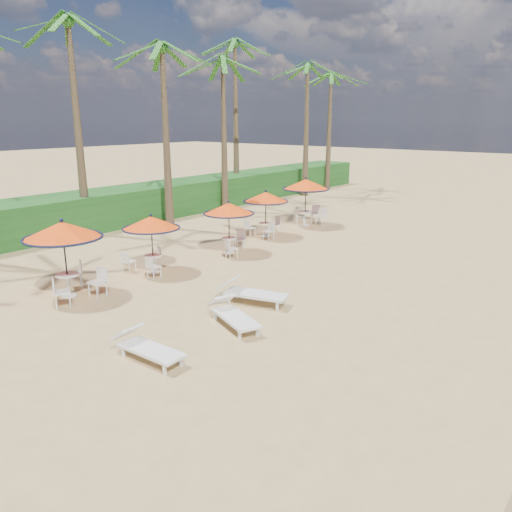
{
  "coord_description": "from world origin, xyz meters",
  "views": [
    {
      "loc": [
        8.59,
        -7.68,
        5.41
      ],
      "look_at": [
        -0.9,
        4.22,
        1.2
      ],
      "focal_mm": 35.0,
      "sensor_mm": 36.0,
      "label": 1
    }
  ],
  "objects_px": {
    "station_2": "(230,213)",
    "lounger_mid": "(232,313)",
    "station_0": "(65,240)",
    "lounger_far": "(249,291)",
    "station_3": "(266,203)",
    "station_1": "(150,230)",
    "lounger_near": "(145,346)",
    "station_4": "(307,190)"
  },
  "relations": [
    {
      "from": "station_0",
      "to": "lounger_mid",
      "type": "bearing_deg",
      "value": 14.75
    },
    {
      "from": "station_0",
      "to": "lounger_far",
      "type": "distance_m",
      "value": 5.85
    },
    {
      "from": "lounger_near",
      "to": "station_3",
      "type": "bearing_deg",
      "value": 113.27
    },
    {
      "from": "station_1",
      "to": "lounger_near",
      "type": "height_order",
      "value": "station_1"
    },
    {
      "from": "station_3",
      "to": "lounger_mid",
      "type": "bearing_deg",
      "value": -57.34
    },
    {
      "from": "station_0",
      "to": "lounger_near",
      "type": "bearing_deg",
      "value": -13.89
    },
    {
      "from": "station_1",
      "to": "lounger_mid",
      "type": "distance_m",
      "value": 5.91
    },
    {
      "from": "station_4",
      "to": "lounger_near",
      "type": "relative_size",
      "value": 1.26
    },
    {
      "from": "station_1",
      "to": "lounger_mid",
      "type": "bearing_deg",
      "value": -18.64
    },
    {
      "from": "station_0",
      "to": "station_3",
      "type": "relative_size",
      "value": 1.13
    },
    {
      "from": "station_2",
      "to": "station_1",
      "type": "bearing_deg",
      "value": -96.58
    },
    {
      "from": "station_0",
      "to": "station_4",
      "type": "xyz_separation_m",
      "value": [
        -0.15,
        13.79,
        0.02
      ]
    },
    {
      "from": "station_4",
      "to": "lounger_mid",
      "type": "height_order",
      "value": "station_4"
    },
    {
      "from": "station_2",
      "to": "lounger_mid",
      "type": "xyz_separation_m",
      "value": [
        5.04,
        -5.63,
        -1.33
      ]
    },
    {
      "from": "lounger_mid",
      "to": "lounger_far",
      "type": "height_order",
      "value": "lounger_far"
    },
    {
      "from": "station_2",
      "to": "station_3",
      "type": "distance_m",
      "value": 3.39
    },
    {
      "from": "lounger_near",
      "to": "lounger_far",
      "type": "xyz_separation_m",
      "value": [
        -0.41,
        4.32,
        0.04
      ]
    },
    {
      "from": "station_0",
      "to": "lounger_mid",
      "type": "relative_size",
      "value": 1.17
    },
    {
      "from": "station_1",
      "to": "station_0",
      "type": "bearing_deg",
      "value": -90.18
    },
    {
      "from": "station_1",
      "to": "station_4",
      "type": "distance_m",
      "value": 10.5
    },
    {
      "from": "station_0",
      "to": "station_3",
      "type": "height_order",
      "value": "station_0"
    },
    {
      "from": "station_0",
      "to": "lounger_near",
      "type": "distance_m",
      "value": 5.56
    },
    {
      "from": "station_0",
      "to": "station_4",
      "type": "relative_size",
      "value": 0.99
    },
    {
      "from": "station_2",
      "to": "lounger_near",
      "type": "xyz_separation_m",
      "value": [
        4.76,
        -8.37,
        -1.34
      ]
    },
    {
      "from": "station_1",
      "to": "station_3",
      "type": "bearing_deg",
      "value": 92.08
    },
    {
      "from": "station_2",
      "to": "lounger_far",
      "type": "relative_size",
      "value": 0.95
    },
    {
      "from": "lounger_far",
      "to": "station_3",
      "type": "bearing_deg",
      "value": 108.58
    },
    {
      "from": "station_4",
      "to": "lounger_mid",
      "type": "bearing_deg",
      "value": -65.42
    },
    {
      "from": "station_2",
      "to": "station_3",
      "type": "height_order",
      "value": "station_3"
    },
    {
      "from": "lounger_near",
      "to": "lounger_mid",
      "type": "xyz_separation_m",
      "value": [
        0.29,
        2.73,
        0.01
      ]
    },
    {
      "from": "station_1",
      "to": "station_3",
      "type": "height_order",
      "value": "station_3"
    },
    {
      "from": "lounger_mid",
      "to": "lounger_far",
      "type": "distance_m",
      "value": 1.74
    },
    {
      "from": "lounger_mid",
      "to": "station_4",
      "type": "bearing_deg",
      "value": 136.84
    },
    {
      "from": "station_1",
      "to": "lounger_near",
      "type": "relative_size",
      "value": 1.08
    },
    {
      "from": "station_3",
      "to": "station_4",
      "type": "relative_size",
      "value": 0.88
    },
    {
      "from": "lounger_far",
      "to": "station_1",
      "type": "bearing_deg",
      "value": 161.09
    },
    {
      "from": "station_1",
      "to": "lounger_near",
      "type": "xyz_separation_m",
      "value": [
        5.19,
        -4.58,
        -1.24
      ]
    },
    {
      "from": "station_2",
      "to": "lounger_mid",
      "type": "bearing_deg",
      "value": -48.17
    },
    {
      "from": "station_3",
      "to": "station_0",
      "type": "bearing_deg",
      "value": -88.64
    },
    {
      "from": "lounger_near",
      "to": "lounger_far",
      "type": "height_order",
      "value": "lounger_far"
    },
    {
      "from": "station_3",
      "to": "station_4",
      "type": "distance_m",
      "value": 3.4
    },
    {
      "from": "station_0",
      "to": "station_2",
      "type": "relative_size",
      "value": 1.14
    }
  ]
}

